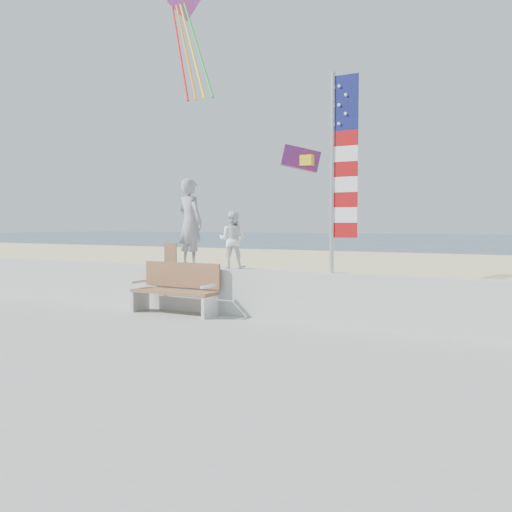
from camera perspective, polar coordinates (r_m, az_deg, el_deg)
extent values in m
plane|color=#294452|center=(8.86, -6.86, -9.32)|extent=(220.00, 220.00, 0.00)
cube|color=beige|center=(16.90, 11.27, -3.18)|extent=(90.00, 40.00, 0.08)
cube|color=beige|center=(10.41, -0.43, -3.87)|extent=(30.00, 0.35, 0.90)
imported|color=gray|center=(11.11, -6.95, 3.49)|extent=(0.74, 0.58, 1.78)
imported|color=white|center=(10.56, -2.50, 1.71)|extent=(0.63, 0.54, 1.12)
cube|color=olive|center=(10.75, -8.65, -3.74)|extent=(1.80, 0.50, 0.06)
cube|color=#8E5F3E|center=(10.93, -7.81, -1.98)|extent=(1.80, 0.05, 0.50)
cube|color=silver|center=(11.32, -12.07, -4.64)|extent=(0.06, 0.50, 0.40)
cube|color=white|center=(11.23, -12.26, -2.65)|extent=(0.06, 0.45, 0.05)
cube|color=white|center=(10.29, -4.87, -5.37)|extent=(0.06, 0.50, 0.40)
cube|color=white|center=(10.20, -5.03, -3.19)|extent=(0.06, 0.45, 0.05)
cylinder|color=silver|center=(9.69, 8.04, 8.60)|extent=(0.08, 0.08, 3.50)
cube|color=#0F1451|center=(9.79, 9.47, 15.64)|extent=(0.44, 0.02, 0.95)
cube|color=#9E0A0C|center=(9.56, 9.34, 2.70)|extent=(0.44, 0.02, 0.26)
cube|color=white|center=(9.56, 9.36, 4.28)|extent=(0.44, 0.02, 0.26)
cube|color=#9E0A0C|center=(9.57, 9.37, 5.86)|extent=(0.44, 0.02, 0.26)
cube|color=white|center=(9.59, 9.39, 7.44)|extent=(0.44, 0.02, 0.26)
cube|color=#9E0A0C|center=(9.61, 9.40, 9.01)|extent=(0.44, 0.02, 0.26)
cube|color=white|center=(9.64, 9.42, 10.58)|extent=(0.44, 0.02, 0.26)
cube|color=#9E0A0C|center=(9.68, 9.43, 12.13)|extent=(0.44, 0.02, 0.26)
sphere|color=white|center=(9.75, 8.73, 13.61)|extent=(0.06, 0.06, 0.06)
sphere|color=white|center=(9.73, 9.43, 14.57)|extent=(0.06, 0.06, 0.06)
sphere|color=white|center=(9.81, 8.75, 15.45)|extent=(0.06, 0.06, 0.06)
sphere|color=white|center=(9.80, 9.44, 16.40)|extent=(0.06, 0.06, 0.06)
sphere|color=white|center=(9.88, 8.77, 17.26)|extent=(0.06, 0.06, 0.06)
cube|color=red|center=(12.39, 4.70, 10.17)|extent=(0.89, 0.68, 0.62)
cube|color=yellow|center=(12.33, 5.35, 9.97)|extent=(0.32, 0.24, 0.23)
cylinder|color=red|center=(18.34, -8.08, 20.85)|extent=(3.09, 3.35, 4.28)
cylinder|color=orange|center=(18.22, -7.48, 20.98)|extent=(3.19, 3.35, 4.28)
cylinder|color=yellow|center=(18.09, -6.86, 21.11)|extent=(3.29, 3.35, 4.28)
cylinder|color=green|center=(17.97, -6.24, 21.24)|extent=(3.39, 3.35, 4.28)
cylinder|color=brown|center=(12.00, -8.91, -2.72)|extent=(0.07, 0.07, 1.20)
cube|color=brown|center=(11.93, -9.00, 0.38)|extent=(0.32, 0.03, 0.42)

